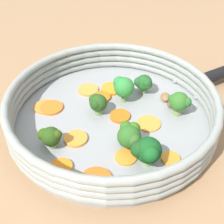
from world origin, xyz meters
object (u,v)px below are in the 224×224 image
carrot_slice_2 (46,106)px  carrot_slice_3 (102,97)px  carrot_slice_11 (120,116)px  broccoli_floret_3 (122,86)px  carrot_slice_0 (112,89)px  mushroom_piece_1 (165,97)px  carrot_slice_4 (88,90)px  broccoli_floret_0 (130,135)px  broccoli_floret_2 (50,136)px  broccoli_floret_1 (97,103)px  carrot_slice_8 (149,122)px  mushroom_piece_0 (173,104)px  carrot_slice_6 (171,159)px  skillet (112,121)px  broccoli_floret_5 (179,102)px  carrot_slice_1 (96,180)px  broccoli_floret_6 (147,151)px  carrot_slice_9 (126,157)px  carrot_slice_10 (76,139)px  carrot_slice_7 (61,167)px  carrot_slice_5 (52,106)px

carrot_slice_2 → carrot_slice_3: carrot_slice_3 is taller
carrot_slice_11 → broccoli_floret_3: broccoli_floret_3 is taller
carrot_slice_0 → mushroom_piece_1: size_ratio=1.69×
carrot_slice_4 → broccoli_floret_3: bearing=78.8°
carrot_slice_3 → broccoli_floret_0: broccoli_floret_0 is taller
carrot_slice_4 → broccoli_floret_2: bearing=-4.1°
broccoli_floret_1 → carrot_slice_8: bearing=88.3°
carrot_slice_11 → mushroom_piece_0: bearing=120.1°
carrot_slice_6 → broccoli_floret_1: size_ratio=0.73×
carrot_slice_8 → broccoli_floret_1: broccoli_floret_1 is taller
skillet → broccoli_floret_5: 0.13m
carrot_slice_1 → broccoli_floret_6: 0.09m
carrot_slice_0 → broccoli_floret_6: bearing=28.9°
carrot_slice_9 → carrot_slice_11: bearing=-161.8°
carrot_slice_10 → broccoli_floret_3: 0.14m
broccoli_floret_6 → mushroom_piece_0: 0.16m
carrot_slice_0 → broccoli_floret_5: bearing=71.9°
carrot_slice_4 → broccoli_floret_2: 0.16m
carrot_slice_0 → carrot_slice_8: (0.08, 0.09, -0.00)m
carrot_slice_3 → mushroom_piece_0: size_ratio=1.58×
carrot_slice_7 → broccoli_floret_0: (-0.07, 0.09, 0.02)m
carrot_slice_0 → broccoli_floret_0: (0.15, 0.07, 0.02)m
carrot_slice_9 → broccoli_floret_2: (0.01, -0.12, 0.02)m
carrot_slice_2 → carrot_slice_10: 0.11m
broccoli_floret_6 → carrot_slice_0: bearing=-151.1°
carrot_slice_5 → skillet: bearing=88.1°
mushroom_piece_0 → mushroom_piece_1: 0.03m
broccoli_floret_0 → carrot_slice_0: bearing=-155.7°
carrot_slice_2 → broccoli_floret_1: broccoli_floret_1 is taller
broccoli_floret_0 → broccoli_floret_1: 0.10m
broccoli_floret_6 → carrot_slice_9: bearing=-101.1°
skillet → carrot_slice_7: bearing=-19.8°
carrot_slice_8 → carrot_slice_10: size_ratio=1.08×
carrot_slice_7 → carrot_slice_9: size_ratio=0.99×
carrot_slice_0 → carrot_slice_5: (0.08, -0.09, -0.00)m
carrot_slice_8 → carrot_slice_11: bearing=-92.0°
carrot_slice_4 → carrot_slice_8: 0.15m
broccoli_floret_0 → broccoli_floret_3: 0.12m
carrot_slice_6 → carrot_slice_9: 0.07m
carrot_slice_7 → carrot_slice_10: 0.06m
carrot_slice_2 → carrot_slice_5: carrot_slice_5 is taller
carrot_slice_10 → broccoli_floret_3: broccoli_floret_3 is taller
carrot_slice_8 → mushroom_piece_0: size_ratio=1.91×
mushroom_piece_0 → carrot_slice_2: bearing=-76.7°
carrot_slice_7 → carrot_slice_9: carrot_slice_7 is taller
broccoli_floret_2 → carrot_slice_9: bearing=92.5°
mushroom_piece_1 → carrot_slice_8: bearing=-15.5°
broccoli_floret_1 → broccoli_floret_3: 0.06m
carrot_slice_5 → broccoli_floret_3: (-0.05, 0.12, 0.03)m
carrot_slice_5 → carrot_slice_10: 0.10m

